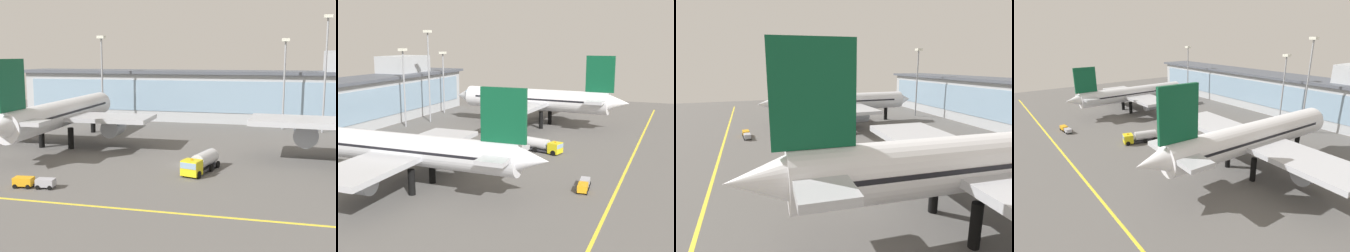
% 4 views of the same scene
% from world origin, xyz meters
% --- Properties ---
extents(ground_plane, '(180.00, 180.00, 0.00)m').
position_xyz_m(ground_plane, '(0.00, 0.00, 0.00)').
color(ground_plane, '#5B5956').
extents(taxiway_centreline_stripe, '(144.00, 0.50, 0.01)m').
position_xyz_m(taxiway_centreline_stripe, '(0.00, -22.00, 0.01)').
color(taxiway_centreline_stripe, yellow).
rests_on(taxiway_centreline_stripe, ground).
extents(terminal_building, '(114.04, 14.00, 18.63)m').
position_xyz_m(terminal_building, '(1.66, 50.77, 7.23)').
color(terminal_building, '#ADB2B7').
rests_on(terminal_building, ground).
extents(airliner_near_left, '(35.62, 47.55, 16.94)m').
position_xyz_m(airliner_near_left, '(-26.79, 9.96, 6.19)').
color(airliner_near_left, black).
rests_on(airliner_near_left, ground).
extents(airliner_near_right, '(42.47, 50.87, 19.62)m').
position_xyz_m(airliner_near_right, '(30.37, 7.10, 7.18)').
color(airliner_near_right, black).
rests_on(airliner_near_right, ground).
extents(fuel_tanker_truck, '(4.93, 9.36, 2.90)m').
position_xyz_m(fuel_tanker_truck, '(2.87, -3.87, 1.51)').
color(fuel_tanker_truck, black).
rests_on(fuel_tanker_truck, ground).
extents(baggage_tug_near, '(5.72, 2.23, 1.40)m').
position_xyz_m(baggage_tug_near, '(-17.34, -17.04, 0.79)').
color(baggage_tug_near, black).
rests_on(baggage_tug_near, ground).
extents(apron_light_mast_west, '(1.80, 1.80, 26.31)m').
position_xyz_m(apron_light_mast_west, '(24.02, 37.43, 16.94)').
color(apron_light_mast_west, gray).
rests_on(apron_light_mast_west, ground).
extents(apron_light_mast_east, '(1.80, 1.80, 21.36)m').
position_xyz_m(apron_light_mast_east, '(15.19, 39.82, 14.20)').
color(apron_light_mast_east, gray).
rests_on(apron_light_mast_east, ground).
extents(apron_light_mast_far_east, '(1.80, 1.80, 19.90)m').
position_xyz_m(apron_light_mast_far_east, '(39.57, 41.83, 13.37)').
color(apron_light_mast_far_east, gray).
rests_on(apron_light_mast_far_east, ground).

